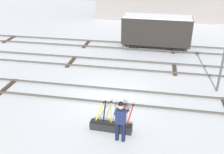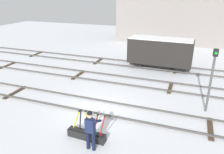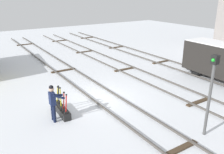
{
  "view_description": "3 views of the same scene",
  "coord_description": "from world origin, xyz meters",
  "px_view_note": "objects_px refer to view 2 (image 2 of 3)",
  "views": [
    {
      "loc": [
        2.25,
        -11.27,
        6.78
      ],
      "look_at": [
        0.0,
        0.85,
        0.79
      ],
      "focal_mm": 40.59,
      "sensor_mm": 36.0,
      "label": 1
    },
    {
      "loc": [
        4.51,
        -10.02,
        6.2
      ],
      "look_at": [
        0.08,
        2.06,
        1.16
      ],
      "focal_mm": 35.41,
      "sensor_mm": 36.0,
      "label": 2
    },
    {
      "loc": [
        10.91,
        -6.31,
        5.75
      ],
      "look_at": [
        0.75,
        0.24,
        1.43
      ],
      "focal_mm": 37.94,
      "sensor_mm": 36.0,
      "label": 3
    }
  ],
  "objects_px": {
    "switch_lever_frame": "(87,134)",
    "signal_post": "(212,74)",
    "freight_car_back_track": "(160,52)",
    "rail_worker": "(91,128)"
  },
  "relations": [
    {
      "from": "switch_lever_frame",
      "to": "signal_post",
      "type": "bearing_deg",
      "value": 43.76
    },
    {
      "from": "signal_post",
      "to": "freight_car_back_track",
      "type": "distance_m",
      "value": 7.35
    },
    {
      "from": "switch_lever_frame",
      "to": "rail_worker",
      "type": "height_order",
      "value": "rail_worker"
    },
    {
      "from": "switch_lever_frame",
      "to": "freight_car_back_track",
      "type": "distance_m",
      "value": 11.01
    },
    {
      "from": "signal_post",
      "to": "freight_car_back_track",
      "type": "height_order",
      "value": "signal_post"
    },
    {
      "from": "rail_worker",
      "to": "signal_post",
      "type": "relative_size",
      "value": 0.52
    },
    {
      "from": "rail_worker",
      "to": "freight_car_back_track",
      "type": "xyz_separation_m",
      "value": [
        1.04,
        11.38,
        0.44
      ]
    },
    {
      "from": "switch_lever_frame",
      "to": "signal_post",
      "type": "xyz_separation_m",
      "value": [
        5.08,
        4.45,
        1.92
      ]
    },
    {
      "from": "freight_car_back_track",
      "to": "rail_worker",
      "type": "bearing_deg",
      "value": -93.68
    },
    {
      "from": "switch_lever_frame",
      "to": "signal_post",
      "type": "height_order",
      "value": "signal_post"
    }
  ]
}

